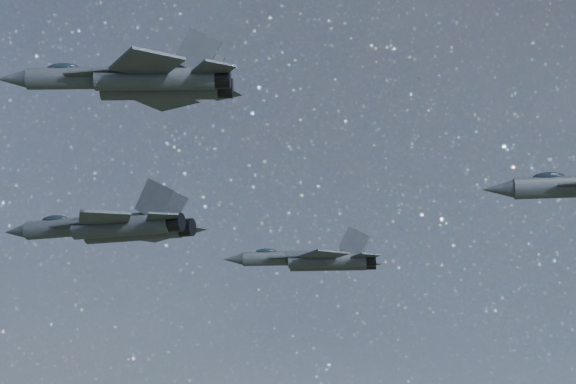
% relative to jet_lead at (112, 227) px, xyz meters
% --- Properties ---
extents(jet_lead, '(19.06, 13.57, 4.86)m').
position_rel_jet_lead_xyz_m(jet_lead, '(0.00, 0.00, 0.00)').
color(jet_lead, '#2D3238').
extents(jet_left, '(16.10, 11.03, 4.04)m').
position_rel_jet_lead_xyz_m(jet_left, '(13.86, 16.28, -0.91)').
color(jet_left, '#2D3238').
extents(jet_right, '(16.23, 10.97, 4.09)m').
position_rel_jet_lead_xyz_m(jet_right, '(12.67, -21.04, 4.58)').
color(jet_right, '#2D3238').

